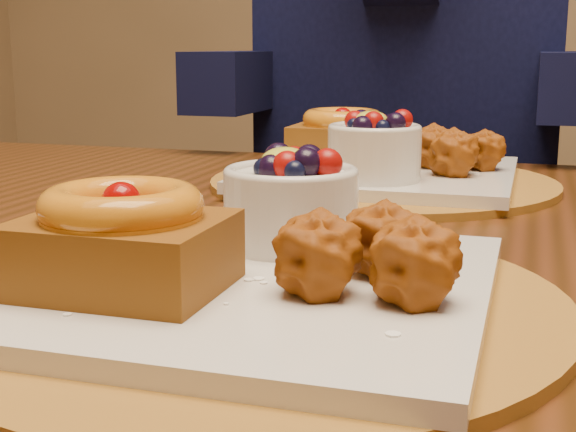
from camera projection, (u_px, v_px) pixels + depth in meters
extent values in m
cube|color=#341C09|center=(334.00, 251.00, 0.69)|extent=(1.60, 0.90, 0.04)
cylinder|color=brown|center=(246.00, 301.00, 0.48)|extent=(0.38, 0.38, 0.01)
cube|color=silver|center=(246.00, 284.00, 0.47)|extent=(0.28, 0.28, 0.01)
cube|color=#481E06|center=(124.00, 253.00, 0.44)|extent=(0.11, 0.09, 0.04)
torus|color=#B95F0B|center=(122.00, 205.00, 0.44)|extent=(0.09, 0.09, 0.02)
sphere|color=#810402|center=(121.00, 202.00, 0.44)|extent=(0.02, 0.02, 0.02)
sphere|color=#96440A|center=(380.00, 241.00, 0.47)|extent=(0.04, 0.04, 0.04)
sphere|color=#96440A|center=(316.00, 258.00, 0.43)|extent=(0.04, 0.04, 0.04)
sphere|color=#96440A|center=(412.00, 266.00, 0.42)|extent=(0.04, 0.04, 0.04)
cylinder|color=silver|center=(291.00, 209.00, 0.54)|extent=(0.09, 0.09, 0.05)
torus|color=silver|center=(291.00, 172.00, 0.53)|extent=(0.09, 0.09, 0.01)
ellipsoid|color=gold|center=(285.00, 160.00, 0.53)|extent=(0.03, 0.03, 0.02)
cylinder|color=brown|center=(382.00, 183.00, 0.89)|extent=(0.38, 0.38, 0.01)
cube|color=silver|center=(383.00, 174.00, 0.88)|extent=(0.28, 0.28, 0.01)
cube|color=#481E06|center=(342.00, 143.00, 0.94)|extent=(0.11, 0.09, 0.04)
torus|color=#B95F0B|center=(343.00, 119.00, 0.93)|extent=(0.09, 0.09, 0.02)
sphere|color=#810402|center=(343.00, 117.00, 0.93)|extent=(0.02, 0.02, 0.02)
sphere|color=#96440A|center=(453.00, 156.00, 0.83)|extent=(0.05, 0.05, 0.05)
sphere|color=#96440A|center=(433.00, 149.00, 0.89)|extent=(0.05, 0.05, 0.05)
sphere|color=#96440A|center=(483.00, 151.00, 0.87)|extent=(0.05, 0.05, 0.05)
cylinder|color=silver|center=(374.00, 154.00, 0.80)|extent=(0.09, 0.09, 0.05)
torus|color=silver|center=(375.00, 128.00, 0.80)|extent=(0.09, 0.09, 0.01)
ellipsoid|color=gold|center=(371.00, 120.00, 0.80)|extent=(0.03, 0.03, 0.02)
cube|color=black|center=(442.00, 314.00, 1.29)|extent=(0.62, 0.62, 0.04)
cylinder|color=black|center=(303.00, 408.00, 1.53)|extent=(0.04, 0.04, 0.46)
cylinder|color=black|center=(511.00, 400.00, 1.56)|extent=(0.04, 0.04, 0.46)
cube|color=black|center=(415.00, 146.00, 1.45)|extent=(0.45, 0.21, 0.49)
cube|color=black|center=(412.00, 65.00, 1.29)|extent=(0.46, 0.24, 0.66)
cube|color=black|center=(246.00, 80.00, 1.26)|extent=(0.09, 0.33, 0.09)
cube|color=black|center=(571.00, 84.00, 1.12)|extent=(0.09, 0.33, 0.09)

